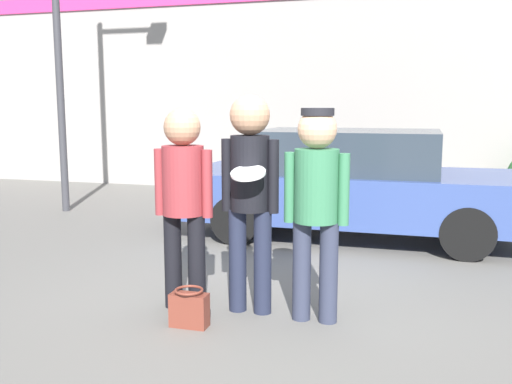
{
  "coord_description": "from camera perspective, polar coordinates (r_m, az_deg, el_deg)",
  "views": [
    {
      "loc": [
        1.33,
        -4.64,
        1.74
      ],
      "look_at": [
        -0.03,
        0.0,
        1.01
      ],
      "focal_mm": 40.0,
      "sensor_mm": 36.0,
      "label": 1
    }
  ],
  "objects": [
    {
      "name": "person_left",
      "position": [
        4.85,
        -7.27,
        0.12
      ],
      "size": [
        0.52,
        0.35,
        1.72
      ],
      "color": "black",
      "rests_on": "ground"
    },
    {
      "name": "parked_car_near",
      "position": [
        7.68,
        9.61,
        0.85
      ],
      "size": [
        4.45,
        1.89,
        1.42
      ],
      "color": "#334784",
      "rests_on": "ground"
    },
    {
      "name": "person_right",
      "position": [
        4.54,
        6.05,
        -0.27
      ],
      "size": [
        0.52,
        0.35,
        1.72
      ],
      "color": "#2D3347",
      "rests_on": "ground"
    },
    {
      "name": "person_middle_with_frisbee",
      "position": [
        4.7,
        -0.62,
        0.86
      ],
      "size": [
        0.49,
        0.54,
        1.83
      ],
      "color": "#1E2338",
      "rests_on": "ground"
    },
    {
      "name": "storefront_building",
      "position": [
        11.48,
        9.79,
        10.2
      ],
      "size": [
        24.0,
        0.22,
        4.09
      ],
      "color": "gray",
      "rests_on": "ground"
    },
    {
      "name": "handbag",
      "position": [
        4.64,
        -6.69,
        -11.49
      ],
      "size": [
        0.3,
        0.23,
        0.31
      ],
      "color": "brown",
      "rests_on": "ground"
    },
    {
      "name": "ground_plane",
      "position": [
        5.13,
        0.29,
        -11.2
      ],
      "size": [
        56.0,
        56.0,
        0.0
      ],
      "primitive_type": "plane",
      "color": "#66635E"
    }
  ]
}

